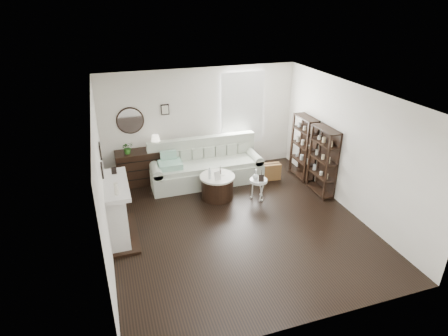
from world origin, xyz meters
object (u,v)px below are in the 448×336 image
object	(u,v)px
sofa	(205,168)
drum_table	(217,186)
dresser	(143,167)
pedestal_table	(258,181)

from	to	relation	value
sofa	drum_table	distance (m)	0.93
sofa	dresser	world-z (taller)	sofa
pedestal_table	sofa	bearing A→B (deg)	125.52
sofa	drum_table	world-z (taller)	sofa
dresser	drum_table	bearing A→B (deg)	-40.66
sofa	pedestal_table	size ratio (longest dim) A/B	5.59
dresser	drum_table	distance (m)	2.01
drum_table	dresser	bearing A→B (deg)	139.34
drum_table	pedestal_table	world-z (taller)	drum_table
dresser	drum_table	size ratio (longest dim) A/B	1.58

